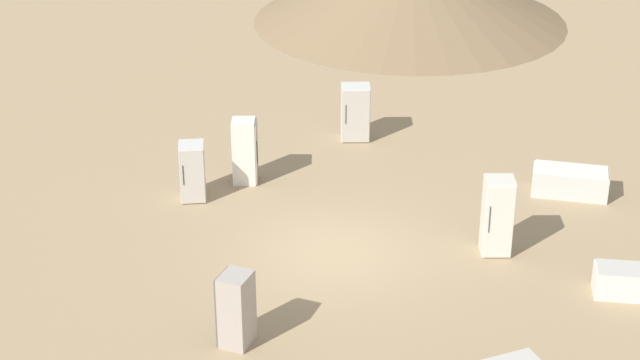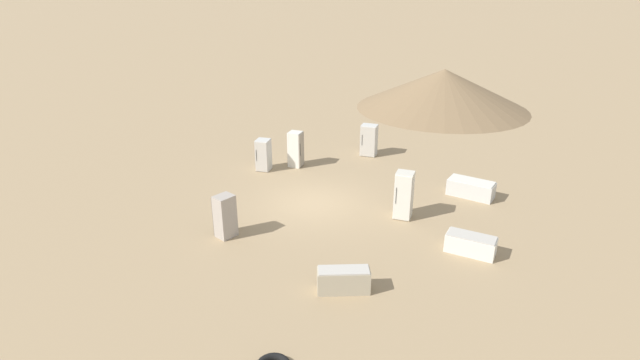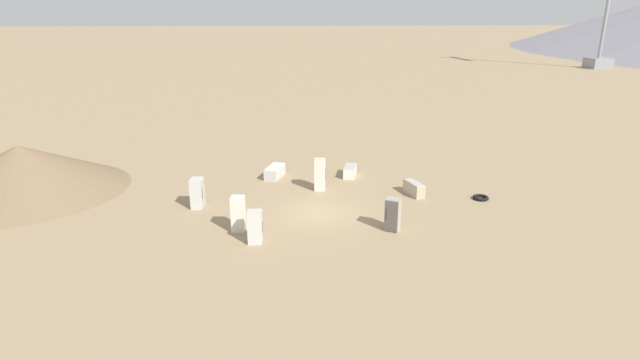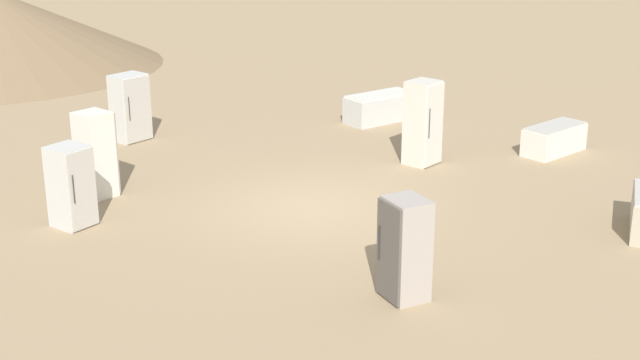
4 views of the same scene
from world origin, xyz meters
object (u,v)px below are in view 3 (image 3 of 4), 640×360
at_px(discarded_fridge_7, 393,215).
at_px(scrap_tire, 481,198).
at_px(discarded_fridge_4, 197,193).
at_px(discarded_fridge_6, 320,175).
at_px(power_pylon_1, 606,13).
at_px(discarded_fridge_2, 350,171).
at_px(discarded_fridge_0, 238,214).
at_px(discarded_fridge_5, 275,172).
at_px(discarded_fridge_3, 255,227).
at_px(discarded_fridge_1, 414,188).

relative_size(discarded_fridge_7, scrap_tire, 1.81).
distance_m(discarded_fridge_4, discarded_fridge_6, 7.04).
bearing_deg(power_pylon_1, discarded_fridge_2, 135.48).
xyz_separation_m(discarded_fridge_0, discarded_fridge_5, (8.04, -2.03, -0.50)).
distance_m(discarded_fridge_2, discarded_fridge_5, 4.75).
bearing_deg(discarded_fridge_3, power_pylon_1, 140.39).
xyz_separation_m(discarded_fridge_5, discarded_fridge_7, (-8.89, -5.17, 0.43)).
height_order(discarded_fridge_2, scrap_tire, discarded_fridge_2).
bearing_deg(discarded_fridge_7, discarded_fridge_0, 24.43).
xyz_separation_m(discarded_fridge_2, discarded_fridge_5, (0.39, 4.73, 0.03)).
xyz_separation_m(discarded_fridge_1, discarded_fridge_4, (-0.46, 11.92, 0.43)).
relative_size(discarded_fridge_4, discarded_fridge_5, 0.79).
bearing_deg(discarded_fridge_0, discarded_fridge_2, 57.78).
distance_m(discarded_fridge_5, scrap_tire, 12.41).
relative_size(discarded_fridge_0, discarded_fridge_3, 1.14).
xyz_separation_m(discarded_fridge_1, scrap_tire, (-1.18, -3.46, -0.28)).
height_order(power_pylon_1, discarded_fridge_1, power_pylon_1).
bearing_deg(discarded_fridge_6, discarded_fridge_4, -64.64).
bearing_deg(discarded_fridge_5, discarded_fridge_6, -25.89).
distance_m(discarded_fridge_1, discarded_fridge_6, 5.42).
bearing_deg(discarded_fridge_3, discarded_fridge_7, 98.42).
bearing_deg(discarded_fridge_6, discarded_fridge_7, 32.26).
height_order(power_pylon_1, discarded_fridge_5, power_pylon_1).
bearing_deg(discarded_fridge_3, discarded_fridge_0, -147.23).
bearing_deg(discarded_fridge_7, discarded_fridge_5, -28.64).
xyz_separation_m(discarded_fridge_2, discarded_fridge_6, (-2.34, 2.22, 0.60)).
bearing_deg(discarded_fridge_4, discarded_fridge_5, 146.18).
bearing_deg(discarded_fridge_0, discarded_fridge_5, 85.08).
bearing_deg(discarded_fridge_2, discarded_fridge_4, 42.57).
height_order(discarded_fridge_1, scrap_tire, discarded_fridge_1).
distance_m(discarded_fridge_0, discarded_fridge_2, 10.22).
bearing_deg(discarded_fridge_0, discarded_fridge_6, 58.71).
bearing_deg(discarded_fridge_1, discarded_fridge_2, -65.96).
bearing_deg(discarded_fridge_4, power_pylon_1, 141.52).
height_order(discarded_fridge_4, discarded_fridge_6, discarded_fridge_6).
distance_m(discarded_fridge_3, discarded_fridge_7, 6.45).
distance_m(discarded_fridge_2, discarded_fridge_7, 8.52).
xyz_separation_m(discarded_fridge_2, discarded_fridge_7, (-8.50, -0.44, 0.46)).
height_order(discarded_fridge_0, discarded_fridge_4, discarded_fridge_0).
distance_m(discarded_fridge_0, discarded_fridge_6, 6.98).
distance_m(discarded_fridge_5, discarded_fridge_6, 3.75).
bearing_deg(discarded_fridge_3, discarded_fridge_5, 176.07).
height_order(discarded_fridge_5, scrap_tire, discarded_fridge_5).
bearing_deg(discarded_fridge_5, power_pylon_1, 64.77).
xyz_separation_m(power_pylon_1, discarded_fridge_3, (-70.06, 65.99, -9.39)).
height_order(power_pylon_1, scrap_tire, power_pylon_1).
bearing_deg(discarded_fridge_7, scrap_tire, -118.86).
height_order(power_pylon_1, discarded_fridge_2, power_pylon_1).
xyz_separation_m(discarded_fridge_3, scrap_tire, (3.97, -12.40, -0.66)).
bearing_deg(discarded_fridge_7, discarded_fridge_1, -87.32).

